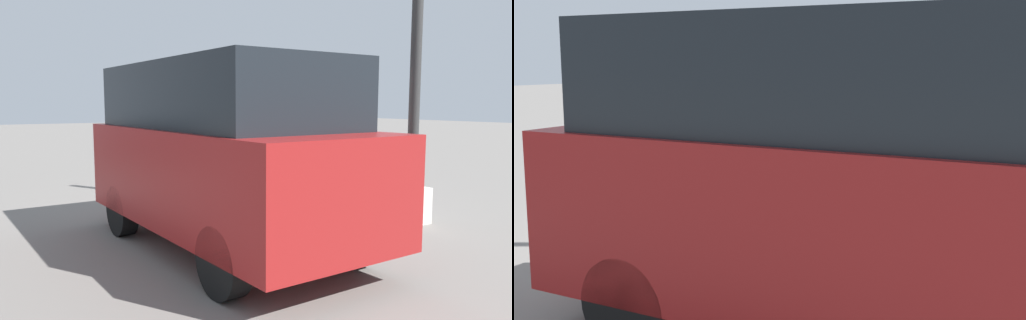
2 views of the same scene
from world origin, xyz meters
TOP-DOWN VIEW (x-y plane):
  - ground_plane at (0.00, 0.00)m, footprint 80.00×80.00m
  - parking_meter_near at (-0.14, 0.60)m, footprint 0.21×0.13m
  - parking_meter_far at (-6.34, 0.48)m, footprint 0.21×0.13m
  - lamp_post at (1.85, 1.77)m, footprint 0.44×0.44m
  - parked_van at (1.54, -1.28)m, footprint 4.49×2.10m

SIDE VIEW (x-z plane):
  - ground_plane at x=0.00m, z-range 0.00..0.00m
  - parking_meter_near at x=-0.14m, z-range 0.36..1.90m
  - parking_meter_far at x=-6.34m, z-range 0.37..1.96m
  - parked_van at x=1.54m, z-range 0.08..2.38m
  - lamp_post at x=1.85m, z-range -1.09..5.79m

